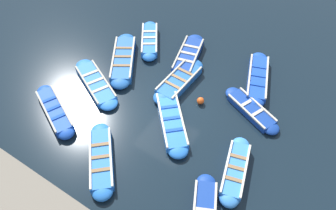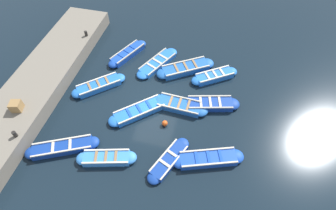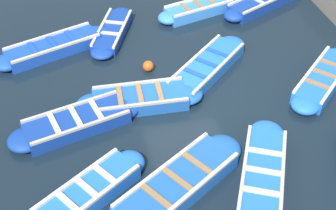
# 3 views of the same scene
# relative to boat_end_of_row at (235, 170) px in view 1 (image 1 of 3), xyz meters

# --- Properties ---
(ground_plane) EXTENTS (120.00, 120.00, 0.00)m
(ground_plane) POSITION_rel_boat_end_of_row_xyz_m (-1.38, -3.98, -0.19)
(ground_plane) COLOR black
(boat_end_of_row) EXTENTS (3.19, 1.50, 0.44)m
(boat_end_of_row) POSITION_rel_boat_end_of_row_xyz_m (0.00, 0.00, 0.00)
(boat_end_of_row) COLOR #3884E0
(boat_end_of_row) RESTS_ON ground
(boat_far_corner) EXTENTS (2.13, 3.41, 0.45)m
(boat_far_corner) POSITION_rel_boat_end_of_row_xyz_m (1.60, -7.90, 0.00)
(boat_far_corner) COLOR #1947B7
(boat_far_corner) RESTS_ON ground
(boat_broadside) EXTENTS (2.44, 3.72, 0.36)m
(boat_broadside) POSITION_rel_boat_end_of_row_xyz_m (-0.67, -7.52, -0.04)
(boat_broadside) COLOR blue
(boat_broadside) RESTS_ON ground
(boat_drifting) EXTENTS (3.52, 1.13, 0.42)m
(boat_drifting) POSITION_rel_boat_end_of_row_xyz_m (-2.90, -4.27, -0.01)
(boat_drifting) COLOR #1E59AD
(boat_drifting) RESTS_ON ground
(boat_bow_out) EXTENTS (3.41, 3.20, 0.41)m
(boat_bow_out) POSITION_rel_boat_end_of_row_xyz_m (-0.71, -3.31, -0.02)
(boat_bow_out) COLOR blue
(boat_bow_out) RESTS_ON ground
(boat_tucked) EXTENTS (3.79, 1.99, 0.43)m
(boat_tucked) POSITION_rel_boat_end_of_row_xyz_m (-5.06, -1.20, -0.00)
(boat_tucked) COLOR #1947B7
(boat_tucked) RESTS_ON ground
(boat_stern_in) EXTENTS (3.14, 2.92, 0.42)m
(boat_stern_in) POSITION_rel_boat_end_of_row_xyz_m (2.38, -4.61, -0.01)
(boat_stern_in) COLOR blue
(boat_stern_in) RESTS_ON ground
(boat_outer_left) EXTENTS (3.66, 1.72, 0.43)m
(boat_outer_left) POSITION_rel_boat_end_of_row_xyz_m (-4.65, -4.79, -0.01)
(boat_outer_left) COLOR navy
(boat_outer_left) RESTS_ON ground
(boat_outer_right) EXTENTS (3.10, 2.41, 0.44)m
(boat_outer_right) POSITION_rel_boat_end_of_row_xyz_m (-4.62, -7.15, 0.00)
(boat_outer_right) COLOR blue
(boat_outer_right) RESTS_ON ground
(boat_near_quay) EXTENTS (3.91, 2.94, 0.47)m
(boat_near_quay) POSITION_rel_boat_end_of_row_xyz_m (-2.65, -7.40, 0.01)
(boat_near_quay) COLOR #1E59AD
(boat_near_quay) RESTS_ON ground
(boat_centre) EXTENTS (1.90, 3.13, 0.35)m
(boat_centre) POSITION_rel_boat_end_of_row_xyz_m (-3.13, -0.68, -0.04)
(boat_centre) COLOR navy
(boat_centre) RESTS_ON ground
(buoy_orange_near) EXTENTS (0.33, 0.33, 0.33)m
(buoy_orange_near) POSITION_rel_boat_end_of_row_xyz_m (-2.37, -2.81, -0.03)
(buoy_orange_near) COLOR #E05119
(buoy_orange_near) RESTS_ON ground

